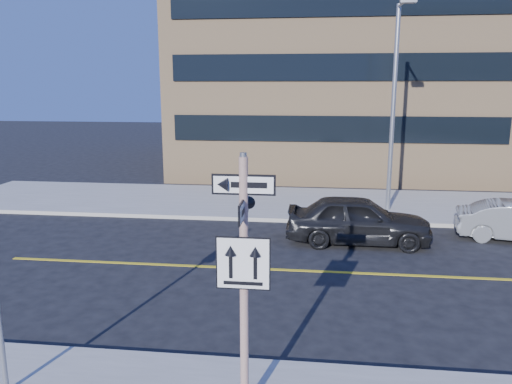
# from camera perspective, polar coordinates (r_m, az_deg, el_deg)

# --- Properties ---
(ground) EXTENTS (120.00, 120.00, 0.00)m
(ground) POSITION_cam_1_polar(r_m,az_deg,el_deg) (10.73, 0.67, -16.48)
(ground) COLOR black
(ground) RESTS_ON ground
(sign_pole) EXTENTS (0.92, 0.92, 4.06)m
(sign_pole) POSITION_cam_1_polar(r_m,az_deg,el_deg) (7.43, -1.40, -9.16)
(sign_pole) COLOR beige
(sign_pole) RESTS_ON near_sidewalk
(parked_car_a) EXTENTS (1.92, 4.71, 1.60)m
(parked_car_a) POSITION_cam_1_polar(r_m,az_deg,el_deg) (16.79, 11.59, -3.11)
(parked_car_a) COLOR black
(parked_car_a) RESTS_ON ground
(streetlight_a) EXTENTS (0.55, 2.25, 8.00)m
(streetlight_a) POSITION_cam_1_polar(r_m,az_deg,el_deg) (20.35, 15.59, 10.59)
(streetlight_a) COLOR gray
(streetlight_a) RESTS_ON far_sidewalk
(building_brick) EXTENTS (18.00, 18.00, 18.00)m
(building_brick) POSITION_cam_1_polar(r_m,az_deg,el_deg) (34.60, 8.91, 18.37)
(building_brick) COLOR tan
(building_brick) RESTS_ON ground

